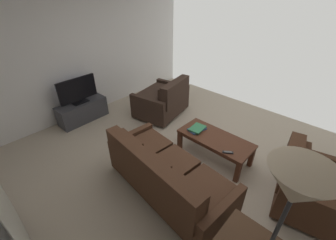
{
  "coord_description": "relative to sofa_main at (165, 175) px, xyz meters",
  "views": [
    {
      "loc": [
        -1.6,
        2.34,
        2.55
      ],
      "look_at": [
        0.29,
        0.32,
        0.81
      ],
      "focal_mm": 22.87,
      "sensor_mm": 36.0,
      "label": 1
    }
  ],
  "objects": [
    {
      "name": "ground_plane",
      "position": [
        0.15,
        -0.85,
        -0.36
      ],
      "size": [
        5.74,
        5.17,
        0.01
      ],
      "primitive_type": "cube",
      "color": "tan"
    },
    {
      "name": "wall_right",
      "position": [
        3.02,
        -0.85,
        1.02
      ],
      "size": [
        0.12,
        5.17,
        2.75
      ],
      "primitive_type": "cube",
      "color": "silver",
      "rests_on": "ground"
    },
    {
      "name": "sofa_main",
      "position": [
        0.0,
        0.0,
        0.0
      ],
      "size": [
        1.95,
        0.97,
        0.84
      ],
      "color": "black",
      "rests_on": "ground"
    },
    {
      "name": "loveseat_near",
      "position": [
        1.58,
        -1.59,
        0.01
      ],
      "size": [
        1.07,
        1.26,
        0.88
      ],
      "color": "black",
      "rests_on": "ground"
    },
    {
      "name": "coffee_table",
      "position": [
        -0.08,
        -1.13,
        -0.0
      ],
      "size": [
        1.22,
        0.56,
        0.42
      ],
      "color": "#4C2819",
      "rests_on": "ground"
    },
    {
      "name": "floor_lamp",
      "position": [
        -1.43,
        0.41,
        1.16
      ],
      "size": [
        0.38,
        0.38,
        1.74
      ],
      "color": "#262628",
      "rests_on": "ground"
    },
    {
      "name": "tv_stand",
      "position": [
        2.69,
        -0.2,
        -0.14
      ],
      "size": [
        0.42,
        1.05,
        0.44
      ],
      "color": "#38383D",
      "rests_on": "ground"
    },
    {
      "name": "flat_tv",
      "position": [
        2.69,
        -0.2,
        0.36
      ],
      "size": [
        0.21,
        0.82,
        0.54
      ],
      "color": "black",
      "rests_on": "tv_stand"
    },
    {
      "name": "armchair_side",
      "position": [
        -1.5,
        -1.16,
        0.0
      ],
      "size": [
        1.0,
        1.12,
        0.84
      ],
      "color": "black",
      "rests_on": "ground"
    },
    {
      "name": "book_stack",
      "position": [
        0.27,
        -1.1,
        0.09
      ],
      "size": [
        0.25,
        0.33,
        0.05
      ],
      "color": "#385693",
      "rests_on": "coffee_table"
    },
    {
      "name": "tv_remote",
      "position": [
        -0.43,
        -0.93,
        0.07
      ],
      "size": [
        0.16,
        0.13,
        0.02
      ],
      "color": "black",
      "rests_on": "coffee_table"
    }
  ]
}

